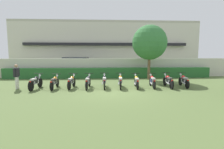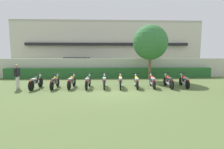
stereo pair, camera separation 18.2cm
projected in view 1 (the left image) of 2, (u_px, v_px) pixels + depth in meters
name	position (u px, v px, depth m)	size (l,w,h in m)	color
ground	(114.00, 92.00, 10.80)	(60.00, 60.00, 0.00)	#566B38
building	(106.00, 47.00, 26.75)	(25.43, 6.50, 6.71)	beige
compound_wall	(109.00, 68.00, 17.54)	(24.16, 0.30, 1.83)	beige
hedge_row	(109.00, 73.00, 16.89)	(19.33, 0.70, 0.97)	#28602D
parked_car	(77.00, 65.00, 20.59)	(4.68, 2.50, 1.89)	navy
tree_near_inspector	(150.00, 43.00, 15.56)	(3.03, 3.03, 4.78)	brown
motorcycle_in_row_0	(36.00, 82.00, 11.56)	(0.60, 1.92, 0.97)	black
motorcycle_in_row_1	(55.00, 82.00, 11.71)	(0.60, 1.91, 0.94)	black
motorcycle_in_row_2	(71.00, 82.00, 11.86)	(0.60, 1.81, 0.95)	black
motorcycle_in_row_3	(88.00, 82.00, 11.87)	(0.60, 1.92, 0.96)	black
motorcycle_in_row_4	(104.00, 81.00, 11.98)	(0.60, 1.91, 0.98)	black
motorcycle_in_row_5	(120.00, 81.00, 11.96)	(0.60, 1.92, 0.98)	black
motorcycle_in_row_6	(136.00, 81.00, 12.02)	(0.60, 1.83, 0.94)	black
motorcycle_in_row_7	(152.00, 81.00, 12.17)	(0.60, 1.85, 0.94)	black
motorcycle_in_row_8	(168.00, 81.00, 12.14)	(0.60, 1.94, 0.97)	black
motorcycle_in_row_9	(184.00, 81.00, 12.34)	(0.60, 1.87, 0.95)	black
inspector_person	(17.00, 74.00, 11.59)	(0.22, 0.66, 1.61)	silver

